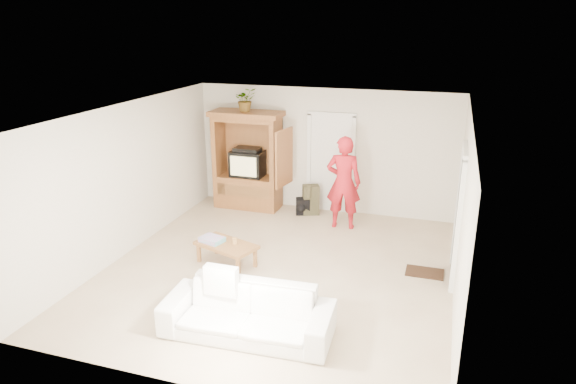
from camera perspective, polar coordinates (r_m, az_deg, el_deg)
name	(u,v)px	position (r m, az deg, el deg)	size (l,w,h in m)	color
floor	(279,269)	(8.55, -1.03, -8.58)	(6.00, 6.00, 0.00)	tan
ceiling	(278,112)	(7.72, -1.14, 8.86)	(6.00, 6.00, 0.00)	white
wall_back	(324,151)	(10.81, 4.05, 4.61)	(5.50, 5.50, 0.00)	silver
wall_front	(186,284)	(5.52, -11.30, -9.96)	(5.50, 5.50, 0.00)	silver
wall_left	(127,179)	(9.26, -17.42, 1.39)	(6.00, 6.00, 0.00)	silver
wall_right	(462,214)	(7.66, 18.80, -2.32)	(6.00, 6.00, 0.00)	silver
armoire	(249,167)	(11.07, -4.37, 2.84)	(1.82, 1.14, 2.10)	#955B2E
door_back	(331,164)	(10.82, 4.75, 3.07)	(0.85, 0.05, 2.04)	white
doorway_right	(459,217)	(8.32, 18.42, -2.70)	(0.05, 0.90, 2.04)	black
framed_picture	(463,160)	(9.39, 18.84, 3.38)	(0.03, 0.60, 0.48)	black
doormat	(425,272)	(8.72, 14.93, -8.62)	(0.60, 0.40, 0.02)	#382316
plant	(246,100)	(10.75, -4.74, 10.19)	(0.44, 0.38, 0.49)	#4C7238
man	(344,183)	(9.96, 6.19, 1.05)	(0.67, 0.44, 1.84)	#B21721
sofa	(247,312)	(6.82, -4.53, -13.17)	(2.20, 0.86, 0.64)	white
coffee_table	(226,246)	(8.64, -6.87, -6.01)	(1.14, 0.85, 0.38)	#9D6B36
towel	(212,239)	(8.70, -8.44, -5.24)	(0.38, 0.28, 0.08)	#FF54B5
candle	(235,241)	(8.58, -5.92, -5.41)	(0.08, 0.08, 0.10)	tan
backpack_black	(303,207)	(10.77, 1.67, -1.64)	(0.29, 0.17, 0.36)	black
backpack_olive	(311,200)	(10.78, 2.55, -0.87)	(0.33, 0.24, 0.63)	#47442B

